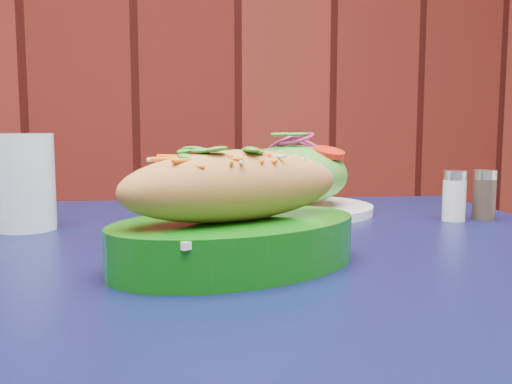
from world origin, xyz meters
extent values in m
cube|color=black|center=(0.45, 1.32, 0.73)|extent=(0.89, 0.89, 0.03)
cube|color=white|center=(0.43, 1.25, 0.79)|extent=(0.21, 0.17, 0.01)
ellipsoid|color=#CC7C40|center=(0.43, 1.25, 0.82)|extent=(0.24, 0.15, 0.06)
cylinder|color=white|center=(0.57, 1.54, 0.76)|extent=(0.23, 0.23, 0.01)
ellipsoid|color=#4C992D|center=(0.57, 1.54, 0.81)|extent=(0.16, 0.16, 0.09)
cylinder|color=red|center=(0.61, 1.50, 0.84)|extent=(0.05, 0.05, 0.01)
cylinder|color=red|center=(0.53, 1.57, 0.84)|extent=(0.05, 0.05, 0.01)
cylinder|color=red|center=(0.57, 1.58, 0.84)|extent=(0.05, 0.05, 0.01)
torus|color=#921F57|center=(0.57, 1.54, 0.85)|extent=(0.06, 0.06, 0.01)
torus|color=#921F57|center=(0.57, 1.54, 0.86)|extent=(0.06, 0.06, 0.01)
torus|color=#921F57|center=(0.57, 1.54, 0.86)|extent=(0.06, 0.06, 0.01)
cylinder|color=silver|center=(0.22, 1.48, 0.81)|extent=(0.07, 0.07, 0.12)
cylinder|color=white|center=(0.76, 1.42, 0.78)|extent=(0.03, 0.03, 0.05)
cylinder|color=silver|center=(0.76, 1.42, 0.81)|extent=(0.03, 0.03, 0.01)
cylinder|color=#3F3326|center=(0.80, 1.42, 0.78)|extent=(0.03, 0.03, 0.05)
cylinder|color=silver|center=(0.80, 1.42, 0.81)|extent=(0.03, 0.03, 0.01)
camera|label=1|loc=(0.33, 0.75, 0.87)|focal=40.00mm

